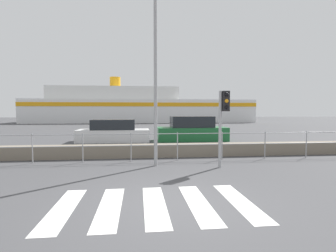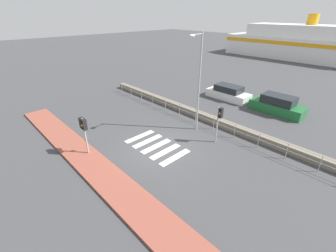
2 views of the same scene
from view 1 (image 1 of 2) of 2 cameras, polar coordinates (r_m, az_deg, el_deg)
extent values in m
plane|color=#424244|center=(5.61, 0.19, -16.70)|extent=(160.00, 160.00, 0.00)
cube|color=silver|center=(5.77, -21.85, -16.33)|extent=(0.45, 2.40, 0.01)
cube|color=silver|center=(5.60, -12.54, -16.75)|extent=(0.45, 2.40, 0.01)
cube|color=silver|center=(5.58, -2.90, -16.75)|extent=(0.45, 2.40, 0.01)
cube|color=silver|center=(5.71, 6.54, -16.32)|extent=(0.45, 2.40, 0.01)
cube|color=silver|center=(5.96, 15.32, -15.54)|extent=(0.45, 2.40, 0.01)
cube|color=slate|center=(11.01, -3.24, -5.36)|extent=(25.83, 0.55, 0.53)
cylinder|color=#9EA0A3|center=(10.05, -2.97, -1.73)|extent=(23.25, 0.03, 0.03)
cylinder|color=#9EA0A3|center=(10.10, -2.96, -4.21)|extent=(23.25, 0.03, 0.03)
cylinder|color=#9EA0A3|center=(10.80, -27.44, -4.38)|extent=(0.04, 0.04, 1.10)
cylinder|color=#9EA0A3|center=(10.30, -18.08, -4.53)|extent=(0.04, 0.04, 1.10)
cylinder|color=#9EA0A3|center=(10.09, -8.05, -4.56)|extent=(0.04, 0.04, 1.10)
cylinder|color=#9EA0A3|center=(10.20, 2.07, -4.44)|extent=(0.04, 0.04, 1.10)
cylinder|color=#9EA0A3|center=(10.62, 11.69, -4.21)|extent=(0.04, 0.04, 1.10)
cylinder|color=#9EA0A3|center=(11.30, 20.36, -3.89)|extent=(0.04, 0.04, 1.10)
cylinder|color=#9EA0A3|center=(12.21, 27.88, -3.55)|extent=(0.04, 0.04, 1.10)
cylinder|color=#9EA0A3|center=(9.01, 11.26, -0.75)|extent=(0.10, 0.10, 2.59)
cube|color=black|center=(9.04, 12.36, 5.31)|extent=(0.24, 0.24, 0.68)
sphere|color=black|center=(8.92, 12.66, 6.69)|extent=(0.13, 0.13, 0.13)
sphere|color=orange|center=(8.91, 12.65, 5.34)|extent=(0.13, 0.13, 0.13)
sphere|color=black|center=(8.91, 12.63, 3.98)|extent=(0.13, 0.13, 0.13)
cylinder|color=#9EA0A3|center=(9.23, -2.74, 12.99)|extent=(0.12, 0.12, 6.95)
cube|color=white|center=(45.95, -5.74, 3.23)|extent=(37.67, 8.73, 3.83)
cube|color=white|center=(46.21, -11.41, 6.86)|extent=(21.10, 6.99, 2.11)
cube|color=orange|center=(41.58, -5.67, 4.71)|extent=(37.67, 0.08, 0.61)
cylinder|color=orange|center=(46.38, -11.44, 9.27)|extent=(1.80, 1.80, 1.80)
cube|color=silver|center=(16.84, -11.76, -2.04)|extent=(4.43, 1.79, 0.76)
cube|color=#1E2328|center=(16.79, -11.79, 0.32)|extent=(2.66, 1.58, 0.62)
cube|color=#1E6633|center=(17.11, 5.18, -1.72)|extent=(4.48, 1.84, 0.87)
cube|color=#1E2328|center=(17.06, 5.20, 0.92)|extent=(2.69, 1.62, 0.71)
camera|label=2|loc=(12.22, 102.04, 29.55)|focal=24.00mm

